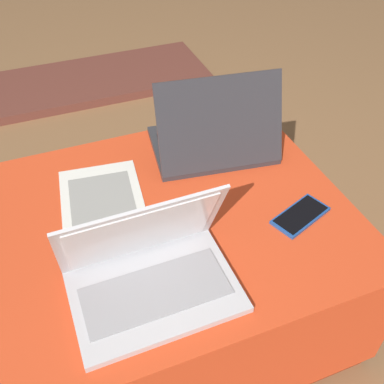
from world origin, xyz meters
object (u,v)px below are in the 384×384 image
laptop_far (214,138)px  cell_phone (300,215)px  paper_sheet (102,200)px  laptop_near (150,271)px

laptop_far → cell_phone: (0.10, -0.33, -0.05)m
cell_phone → paper_sheet: cell_phone is taller
cell_phone → paper_sheet: bearing=-138.5°
laptop_far → paper_sheet: 0.37m
laptop_near → laptop_far: (0.32, 0.39, 0.00)m
laptop_far → paper_sheet: laptop_far is taller
laptop_far → laptop_near: bearing=58.8°
laptop_near → laptop_far: laptop_far is taller
laptop_near → cell_phone: size_ratio=2.07×
laptop_near → paper_sheet: 0.31m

